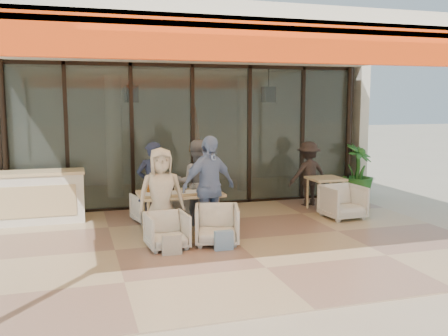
% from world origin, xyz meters
% --- Properties ---
extents(ground, '(70.00, 70.00, 0.00)m').
position_xyz_m(ground, '(0.00, 0.00, 0.00)').
color(ground, '#C6B293').
rests_on(ground, ground).
extents(terrace_floor, '(8.00, 6.00, 0.01)m').
position_xyz_m(terrace_floor, '(0.00, 0.00, 0.01)').
color(terrace_floor, tan).
rests_on(terrace_floor, ground).
extents(terrace_structure, '(8.00, 6.00, 3.40)m').
position_xyz_m(terrace_structure, '(0.00, -0.26, 3.25)').
color(terrace_structure, silver).
rests_on(terrace_structure, ground).
extents(glass_storefront, '(8.08, 0.10, 3.20)m').
position_xyz_m(glass_storefront, '(0.00, 3.00, 1.60)').
color(glass_storefront, '#9EADA3').
rests_on(glass_storefront, ground).
extents(interior_block, '(9.05, 3.62, 3.52)m').
position_xyz_m(interior_block, '(0.01, 5.31, 2.23)').
color(interior_block, silver).
rests_on(interior_block, ground).
extents(host_counter, '(1.85, 0.65, 1.04)m').
position_xyz_m(host_counter, '(-3.31, 2.30, 0.53)').
color(host_counter, silver).
rests_on(host_counter, ground).
extents(dining_table, '(1.50, 0.90, 0.93)m').
position_xyz_m(dining_table, '(-0.76, 0.85, 0.69)').
color(dining_table, tan).
rests_on(dining_table, ground).
extents(chair_far_left, '(0.74, 0.71, 0.64)m').
position_xyz_m(chair_far_left, '(-1.17, 1.79, 0.32)').
color(chair_far_left, white).
rests_on(chair_far_left, ground).
extents(chair_far_right, '(0.89, 0.86, 0.73)m').
position_xyz_m(chair_far_right, '(-0.33, 1.79, 0.36)').
color(chair_far_right, white).
rests_on(chair_far_right, ground).
extents(chair_near_left, '(0.69, 0.65, 0.66)m').
position_xyz_m(chair_near_left, '(-1.17, -0.11, 0.33)').
color(chair_near_left, white).
rests_on(chair_near_left, ground).
extents(chair_near_right, '(0.86, 0.83, 0.74)m').
position_xyz_m(chair_near_right, '(-0.33, -0.11, 0.37)').
color(chair_near_right, white).
rests_on(chair_near_right, ground).
extents(diner_navy, '(0.61, 0.41, 1.65)m').
position_xyz_m(diner_navy, '(-1.17, 1.29, 0.82)').
color(diner_navy, '#1A2239').
rests_on(diner_navy, ground).
extents(diner_grey, '(0.94, 0.81, 1.66)m').
position_xyz_m(diner_grey, '(-0.33, 1.29, 0.83)').
color(diner_grey, slate).
rests_on(diner_grey, ground).
extents(diner_cream, '(0.80, 0.54, 1.61)m').
position_xyz_m(diner_cream, '(-1.17, 0.39, 0.81)').
color(diner_cream, beige).
rests_on(diner_cream, ground).
extents(diner_periwinkle, '(1.14, 0.76, 1.80)m').
position_xyz_m(diner_periwinkle, '(-0.33, 0.39, 0.90)').
color(diner_periwinkle, '#7C99CF').
rests_on(diner_periwinkle, ground).
extents(tote_bag_cream, '(0.30, 0.10, 0.34)m').
position_xyz_m(tote_bag_cream, '(-1.17, -0.51, 0.17)').
color(tote_bag_cream, silver).
rests_on(tote_bag_cream, ground).
extents(tote_bag_blue, '(0.30, 0.10, 0.34)m').
position_xyz_m(tote_bag_blue, '(-0.33, -0.51, 0.17)').
color(tote_bag_blue, '#99BFD8').
rests_on(tote_bag_blue, ground).
extents(side_table, '(0.70, 0.70, 0.74)m').
position_xyz_m(side_table, '(2.62, 1.65, 0.64)').
color(side_table, tan).
rests_on(side_table, ground).
extents(side_chair, '(0.80, 0.75, 0.77)m').
position_xyz_m(side_chair, '(2.62, 0.90, 0.39)').
color(side_chair, white).
rests_on(side_chair, ground).
extents(standing_woman, '(1.00, 0.63, 1.48)m').
position_xyz_m(standing_woman, '(2.52, 2.26, 0.74)').
color(standing_woman, black).
rests_on(standing_woman, ground).
extents(potted_palm, '(1.06, 1.06, 1.36)m').
position_xyz_m(potted_palm, '(4.00, 2.58, 0.68)').
color(potted_palm, '#1E5919').
rests_on(potted_palm, ground).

